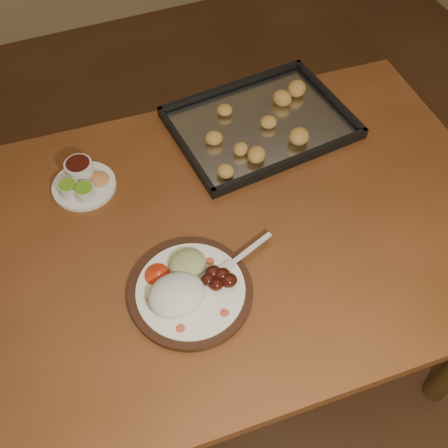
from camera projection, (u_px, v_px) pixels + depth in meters
name	position (u px, v px, depth m)	size (l,w,h in m)	color
ground	(233.00, 297.00, 1.92)	(4.00, 4.00, 0.00)	#4E341B
dining_table	(204.00, 254.00, 1.26)	(1.55, 0.99, 0.75)	brown
dinner_plate	(187.00, 289.00, 1.07)	(0.36, 0.27, 0.06)	black
condiment_saucer	(82.00, 181.00, 1.25)	(0.16, 0.16, 0.05)	white
baking_tray	(260.00, 123.00, 1.38)	(0.50, 0.39, 0.05)	black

